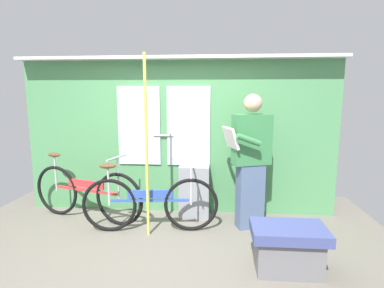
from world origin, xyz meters
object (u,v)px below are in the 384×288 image
object	(u,v)px
trash_bin_by_wall	(194,191)
handrail_pole	(146,148)
passenger_reading_newspaper	(250,159)
bicycle_leaning_behind	(86,193)
bench_seat_corner	(288,247)
bicycle_near_door	(150,203)

from	to	relation	value
trash_bin_by_wall	handrail_pole	distance (m)	1.07
handrail_pole	passenger_reading_newspaper	bearing A→B (deg)	15.01
bicycle_leaning_behind	passenger_reading_newspaper	bearing A→B (deg)	14.48
passenger_reading_newspaper	handrail_pole	xyz separation A→B (m)	(-1.23, -0.33, 0.18)
bicycle_leaning_behind	bench_seat_corner	size ratio (longest dim) A/B	2.40
passenger_reading_newspaper	bench_seat_corner	xyz separation A→B (m)	(0.27, -0.97, -0.65)
bicycle_near_door	bench_seat_corner	size ratio (longest dim) A/B	2.39
handrail_pole	bench_seat_corner	world-z (taller)	handrail_pole
handrail_pole	trash_bin_by_wall	bearing A→B (deg)	50.25
bench_seat_corner	bicycle_leaning_behind	bearing A→B (deg)	157.13
passenger_reading_newspaper	bench_seat_corner	world-z (taller)	passenger_reading_newspaper
bench_seat_corner	handrail_pole	bearing A→B (deg)	156.91
bench_seat_corner	passenger_reading_newspaper	bearing A→B (deg)	105.72
bicycle_near_door	trash_bin_by_wall	xyz separation A→B (m)	(0.51, 0.50, 0.00)
bicycle_near_door	bench_seat_corner	xyz separation A→B (m)	(1.51, -0.75, -0.12)
trash_bin_by_wall	handrail_pole	world-z (taller)	handrail_pole
bicycle_near_door	handrail_pole	bearing A→B (deg)	-93.46
bicycle_near_door	bench_seat_corner	bearing A→B (deg)	-32.25
bicycle_leaning_behind	bench_seat_corner	xyz separation A→B (m)	(2.44, -1.03, -0.14)
trash_bin_by_wall	bicycle_near_door	bearing A→B (deg)	-135.63
passenger_reading_newspaper	bicycle_leaning_behind	bearing A→B (deg)	-20.77
bicycle_leaning_behind	handrail_pole	distance (m)	1.23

